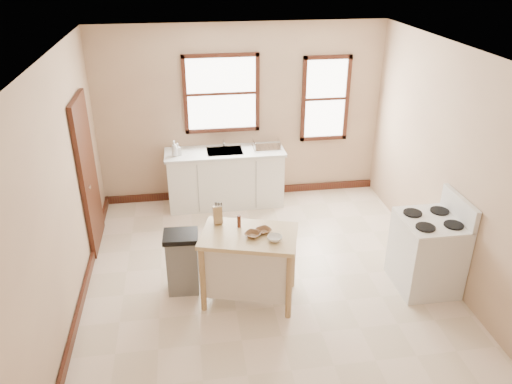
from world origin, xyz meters
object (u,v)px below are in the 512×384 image
soap_bottle_b (178,149)px  trash_bin (183,262)px  gas_stove (428,243)px  bowl_c (275,238)px  bowl_b (264,231)px  dish_rack (267,145)px  pepper_grinder (239,221)px  knife_block (218,215)px  kitchen_island (249,266)px  soap_bottle_a (174,148)px  bowl_a (253,235)px

soap_bottle_b → trash_bin: size_ratio=0.24×
soap_bottle_b → gas_stove: gas_stove is taller
bowl_c → gas_stove: (1.89, 0.11, -0.31)m
bowl_b → gas_stove: 2.01m
dish_rack → pepper_grinder: pepper_grinder is taller
knife_block → bowl_b: knife_block is taller
kitchen_island → trash_bin: 0.81m
dish_rack → trash_bin: bearing=-125.9°
soap_bottle_a → soap_bottle_b: (0.05, 0.04, -0.03)m
soap_bottle_b → pepper_grinder: size_ratio=1.24×
knife_block → bowl_c: knife_block is taller
soap_bottle_a → trash_bin: (0.04, -2.09, -0.65)m
pepper_grinder → bowl_c: (0.35, -0.35, -0.05)m
bowl_a → trash_bin: bearing=158.2°
gas_stove → kitchen_island: bearing=178.2°
knife_block → bowl_b: size_ratio=1.21×
bowl_c → bowl_b: bearing=115.4°
soap_bottle_a → gas_stove: gas_stove is taller
soap_bottle_b → knife_block: 2.14m
bowl_a → bowl_b: bearing=26.8°
kitchen_island → bowl_c: bearing=-17.7°
dish_rack → bowl_b: (-0.45, -2.47, -0.07)m
bowl_b → bowl_c: (0.09, -0.19, 0.01)m
soap_bottle_a → knife_block: size_ratio=1.23×
kitchen_island → pepper_grinder: 0.55m
soap_bottle_b → knife_block: size_ratio=0.93×
soap_bottle_b → dish_rack: size_ratio=0.43×
dish_rack → knife_block: bearing=-117.2°
kitchen_island → bowl_a: 0.47m
kitchen_island → pepper_grinder: (-0.09, 0.17, 0.51)m
pepper_grinder → bowl_c: pepper_grinder is taller
bowl_b → dish_rack: bearing=79.7°
soap_bottle_b → bowl_c: soap_bottle_b is taller
kitchen_island → trash_bin: size_ratio=1.37×
pepper_grinder → bowl_c: 0.50m
soap_bottle_b → gas_stove: bearing=-61.3°
bowl_b → bowl_c: bowl_c is taller
knife_block → bowl_a: 0.51m
pepper_grinder → gas_stove: gas_stove is taller
bowl_c → gas_stove: bearing=3.3°
bowl_a → bowl_c: bowl_c is taller
knife_block → gas_stove: size_ratio=0.17×
pepper_grinder → soap_bottle_b: bearing=106.8°
soap_bottle_a → dish_rack: bearing=12.5°
soap_bottle_a → soap_bottle_b: size_ratio=1.32×
knife_block → trash_bin: size_ratio=0.25×
dish_rack → bowl_a: size_ratio=2.45×
bowl_a → knife_block: bearing=135.2°
kitchen_island → bowl_a: (0.04, -0.05, 0.46)m
gas_stove → pepper_grinder: bearing=173.9°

